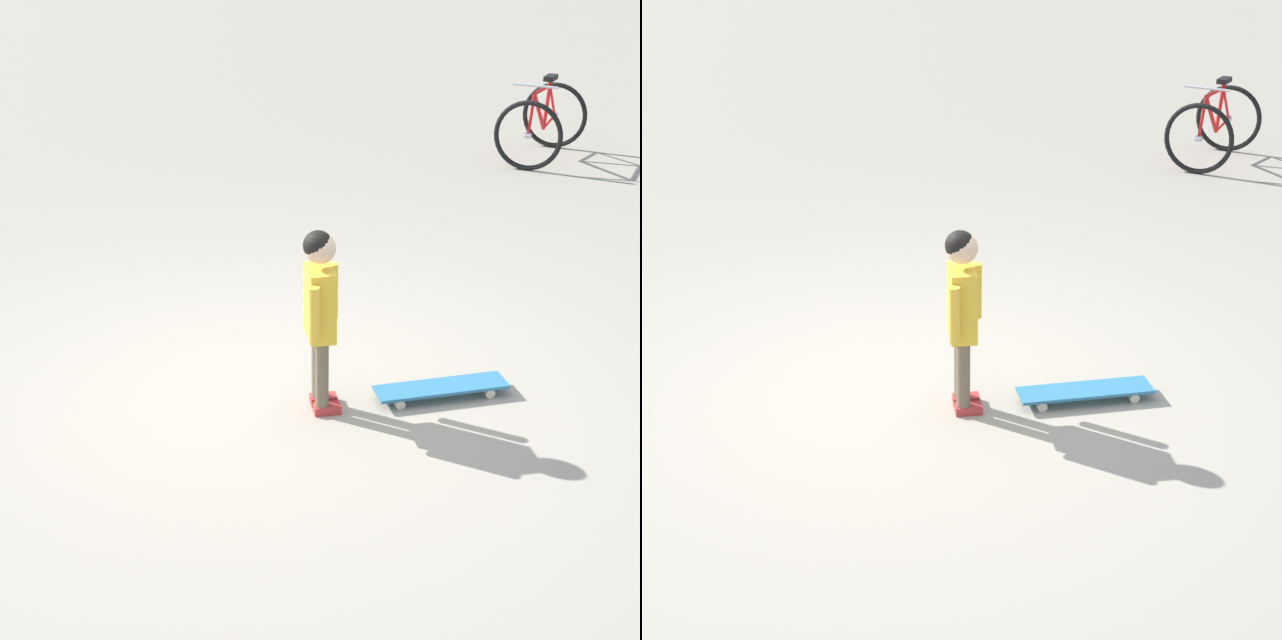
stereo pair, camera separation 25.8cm
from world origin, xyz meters
The scene contains 4 objects.
ground_plane centered at (0.00, 0.00, 0.00)m, with size 50.00×50.00×0.00m, color #9E9384.
child_person centered at (0.12, 0.34, 0.66)m, with size 0.41×0.26×1.06m.
skateboard centered at (-0.21, 0.97, 0.06)m, with size 0.56×0.76×0.07m.
bicycle_near centered at (-5.61, 0.97, 0.38)m, with size 1.18×0.88×0.85m.
Camera 1 is at (4.60, 1.76, 2.74)m, focal length 53.89 mm.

